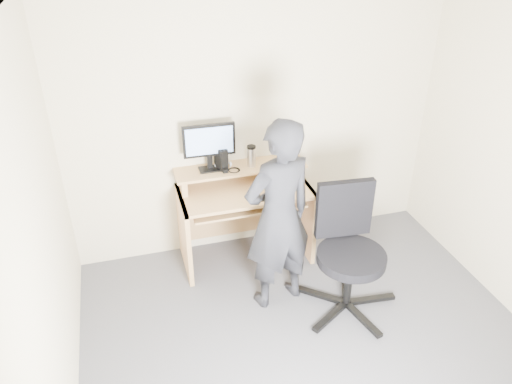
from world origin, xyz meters
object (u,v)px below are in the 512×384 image
office_chair (348,246)px  person (279,217)px  desk (243,204)px  monitor (209,143)px

office_chair → person: person is taller
desk → person: bearing=-81.8°
monitor → person: bearing=-63.2°
desk → office_chair: bearing=-55.1°
monitor → person: person is taller
monitor → office_chair: 1.48m
desk → person: person is taller
desk → monitor: size_ratio=2.59×
person → monitor: bearing=-78.6°
monitor → office_chair: monitor is taller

